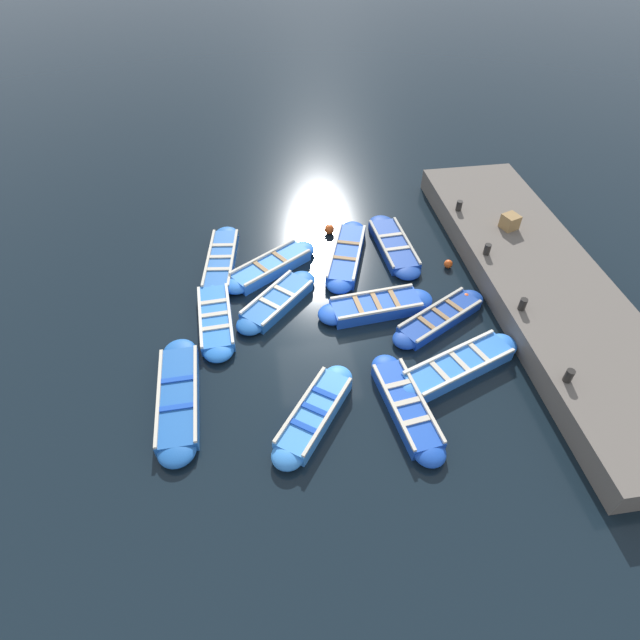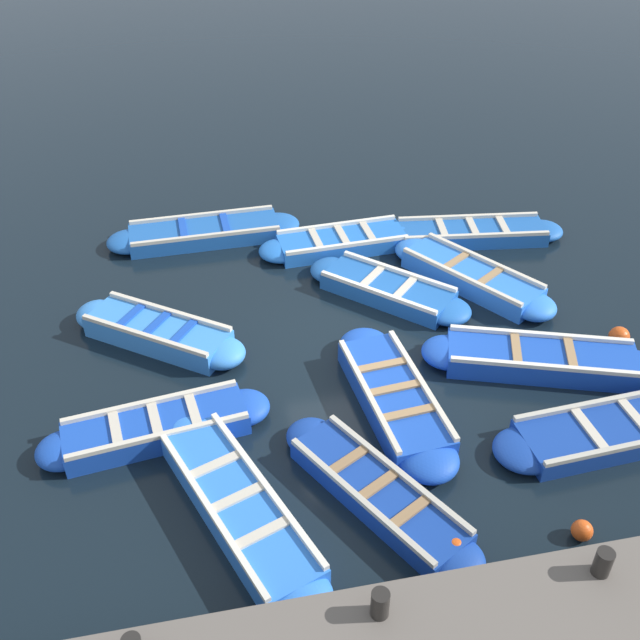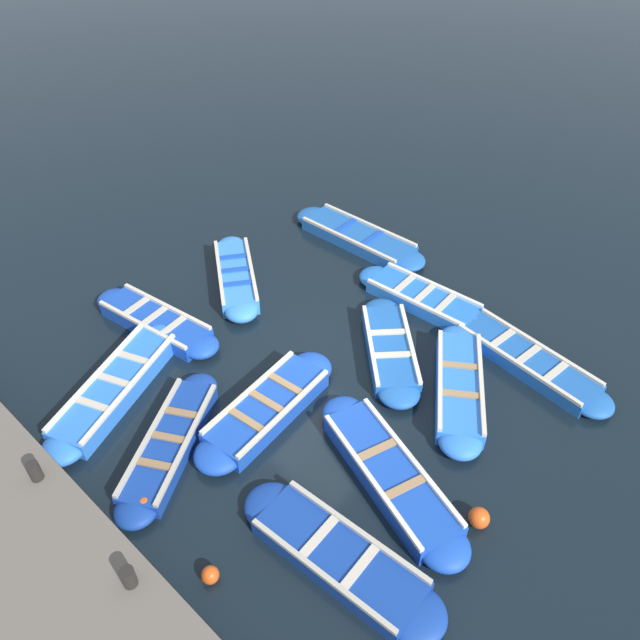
% 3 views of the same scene
% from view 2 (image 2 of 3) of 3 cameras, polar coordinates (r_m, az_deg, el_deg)
% --- Properties ---
extents(ground_plane, '(120.00, 120.00, 0.00)m').
position_cam_2_polar(ground_plane, '(12.81, 3.48, -1.36)').
color(ground_plane, black).
extents(boat_bow_out, '(2.84, 2.90, 0.37)m').
position_cam_2_polar(boat_bow_out, '(13.73, 5.19, 2.33)').
color(boat_bow_out, '#1E59AD').
rests_on(boat_bow_out, ground).
extents(boat_tucked, '(1.21, 3.46, 0.40)m').
position_cam_2_polar(boat_tucked, '(11.19, -12.35, -8.04)').
color(boat_tucked, '#1947B7').
rests_on(boat_tucked, ground).
extents(boat_alongside, '(3.91, 2.13, 0.43)m').
position_cam_2_polar(boat_alongside, '(10.03, -6.21, -13.98)').
color(boat_alongside, blue).
rests_on(boat_alongside, ground).
extents(boat_outer_left, '(3.55, 1.19, 0.43)m').
position_cam_2_polar(boat_outer_left, '(11.44, 5.66, -5.90)').
color(boat_outer_left, '#1947B7').
rests_on(boat_outer_left, ground).
extents(boat_inner_gap, '(3.33, 2.60, 0.42)m').
position_cam_2_polar(boat_inner_gap, '(14.26, 11.46, 3.24)').
color(boat_inner_gap, blue).
rests_on(boat_inner_gap, ground).
extents(boat_far_corner, '(1.05, 3.96, 0.36)m').
position_cam_2_polar(boat_far_corner, '(15.59, -8.77, 6.59)').
color(boat_far_corner, '#1E59AD').
rests_on(boat_far_corner, ground).
extents(boat_end_of_row, '(1.25, 3.86, 0.36)m').
position_cam_2_polar(boat_end_of_row, '(15.71, 11.48, 6.50)').
color(boat_end_of_row, '#1E59AD').
rests_on(boat_end_of_row, ground).
extents(boat_near_quay, '(2.54, 3.08, 0.44)m').
position_cam_2_polar(boat_near_quay, '(12.87, -12.22, -0.97)').
color(boat_near_quay, '#3884E0').
rests_on(boat_near_quay, ground).
extents(boat_mid_row, '(3.37, 2.32, 0.37)m').
position_cam_2_polar(boat_mid_row, '(10.19, 4.41, -13.00)').
color(boat_mid_row, navy).
rests_on(boat_mid_row, ground).
extents(boat_outer_right, '(1.05, 3.44, 0.36)m').
position_cam_2_polar(boat_outer_right, '(15.10, 1.69, 5.96)').
color(boat_outer_right, blue).
rests_on(boat_outer_right, ground).
extents(boat_centre, '(1.14, 3.71, 0.36)m').
position_cam_2_polar(boat_centre, '(11.70, 21.30, -7.95)').
color(boat_centre, navy).
rests_on(boat_centre, ground).
extents(boat_broadside, '(2.03, 3.91, 0.42)m').
position_cam_2_polar(boat_broadside, '(12.57, 16.51, -2.93)').
color(boat_broadside, '#1947B7').
rests_on(boat_broadside, ground).
extents(bollard_mid_north, '(0.20, 0.20, 0.35)m').
position_cam_2_polar(bollard_mid_north, '(9.11, 20.76, -16.90)').
color(bollard_mid_north, black).
rests_on(bollard_mid_north, quay_wall).
extents(bollard_mid_south, '(0.20, 0.20, 0.35)m').
position_cam_2_polar(bollard_mid_south, '(8.32, 4.60, -20.75)').
color(bollard_mid_south, black).
rests_on(bollard_mid_south, quay_wall).
extents(buoy_orange_near, '(0.28, 0.28, 0.28)m').
position_cam_2_polar(buoy_orange_near, '(10.35, 19.34, -14.90)').
color(buoy_orange_near, '#E05119').
rests_on(buoy_orange_near, ground).
extents(buoy_yellow_far, '(0.35, 0.35, 0.35)m').
position_cam_2_polar(buoy_yellow_far, '(13.50, 21.83, -1.18)').
color(buoy_yellow_far, '#E05119').
rests_on(buoy_yellow_far, ground).
extents(buoy_white_drifting, '(0.31, 0.31, 0.31)m').
position_cam_2_polar(buoy_white_drifting, '(9.76, 10.27, -16.80)').
color(buoy_white_drifting, '#E05119').
rests_on(buoy_white_drifting, ground).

